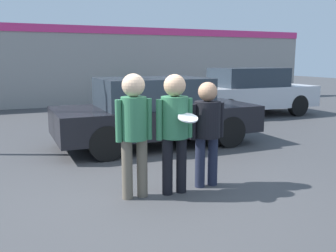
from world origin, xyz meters
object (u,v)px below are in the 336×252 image
Objects in this scene: person_middle_with_frisbee at (175,123)px; parked_car_far at (249,92)px; person_right at (207,125)px; parked_car_near at (155,112)px; person_left at (134,125)px; shrub at (131,93)px.

parked_car_far is at bearing 46.71° from person_middle_with_frisbee.
person_right reaches higher than parked_car_near.
person_left is 1.09× the size of person_right.
person_middle_with_frisbee is at bearing -104.77° from shrub.
person_right is 2.91m from parked_car_near.
shrub is (1.77, 7.12, -0.27)m from parked_car_near.
person_right reaches higher than shrub.
parked_car_far is (4.90, 5.72, -0.14)m from person_right.
person_left reaches higher than person_right.
shrub is at bearing 76.06° from parked_car_near.
person_middle_with_frisbee reaches higher than parked_car_far.
person_right is at bearing 9.11° from person_middle_with_frisbee.
parked_car_near is 4.54× the size of shrub.
shrub is at bearing 78.22° from person_right.
person_left is 0.39× the size of parked_car_near.
person_right is at bearing -96.30° from parked_car_near.
parked_car_near is at bearing -103.94° from shrub.
shrub is at bearing 75.23° from person_middle_with_frisbee.
parked_car_near is (1.47, 2.90, -0.28)m from person_left.
parked_car_far is at bearing 31.79° from parked_car_near.
person_left reaches higher than person_middle_with_frisbee.
person_left is 3.27m from parked_car_near.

